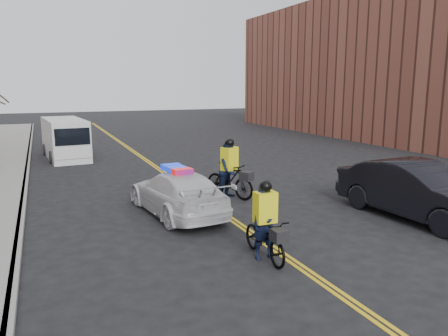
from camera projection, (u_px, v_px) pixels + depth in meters
ground at (237, 223)px, 13.11m from camera, size 120.00×120.00×0.00m
center_line_left at (165, 174)px, 20.32m from camera, size 0.10×60.00×0.01m
center_line_right at (168, 174)px, 20.38m from camera, size 0.10×60.00×0.01m
curb at (25, 184)px, 18.06m from camera, size 0.20×60.00×0.15m
building_across at (386, 68)px, 36.76m from camera, size 12.00×30.00×11.00m
police_cruiser at (177, 193)px, 13.99m from camera, size 2.46×4.97×1.55m
dark_sedan at (418, 191)px, 13.45m from camera, size 2.27×5.51×1.78m
cargo_van at (66, 139)px, 24.54m from camera, size 2.40×5.44×2.22m
cyclist_near at (265, 232)px, 10.36m from camera, size 0.70×1.96×1.92m
cyclist_far at (230, 175)px, 15.97m from camera, size 1.53×2.22×2.21m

